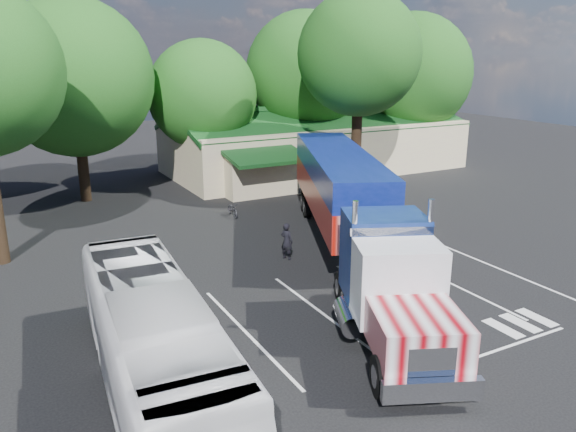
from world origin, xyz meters
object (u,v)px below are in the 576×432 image
bicycle (232,209)px  silver_sedan (316,172)px  semi_truck (349,202)px  woman (287,241)px  tour_bus (154,342)px

bicycle → silver_sedan: size_ratio=0.41×
semi_truck → woman: bearing=-176.4°
semi_truck → tour_bus: bearing=-124.9°
semi_truck → tour_bus: size_ratio=1.88×
woman → silver_sedan: 17.25m
bicycle → tour_bus: (-9.17, -16.00, 1.20)m
woman → tour_bus: 11.77m
bicycle → tour_bus: bearing=-114.8°
bicycle → tour_bus: size_ratio=0.14×
semi_truck → bicycle: (-2.24, 9.02, -2.30)m
woman → tour_bus: size_ratio=0.15×
semi_truck → bicycle: size_ratio=13.14×
woman → bicycle: size_ratio=1.06×
silver_sedan → woman: bearing=149.0°
bicycle → silver_sedan: silver_sedan is taller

